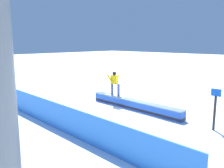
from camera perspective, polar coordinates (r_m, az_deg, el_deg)
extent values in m
plane|color=white|center=(13.15, 5.28, -6.05)|extent=(120.00, 120.00, 0.00)
cube|color=blue|center=(13.08, 5.30, -5.02)|extent=(5.92, 0.59, 0.49)
cube|color=black|center=(13.12, 5.29, -5.54)|extent=(5.93, 0.60, 0.12)
cube|color=#839A9D|center=(13.02, 5.32, -3.90)|extent=(5.92, 0.65, 0.04)
cube|color=silver|center=(13.96, 0.79, -2.78)|extent=(1.47, 0.47, 0.01)
cylinder|color=#3F548E|center=(14.02, 0.04, -1.27)|extent=(0.16, 0.16, 0.69)
cylinder|color=#3F548E|center=(13.76, 1.57, -1.48)|extent=(0.16, 0.16, 0.69)
cube|color=yellow|center=(13.82, 0.56, 1.08)|extent=(0.43, 0.30, 0.50)
sphere|color=black|center=(13.77, 0.56, 2.56)|extent=(0.22, 0.22, 0.22)
cylinder|color=yellow|center=(13.79, -0.45, 1.16)|extent=(0.44, 0.15, 0.47)
cylinder|color=yellow|center=(13.90, 1.29, 1.23)|extent=(0.26, 0.13, 0.55)
cube|color=#327FE0|center=(10.00, -11.57, -8.05)|extent=(11.92, 0.33, 1.13)
cylinder|color=#262628|center=(10.80, 23.26, -6.43)|extent=(0.10, 0.10, 1.45)
cube|color=blue|center=(10.60, 23.59, -1.88)|extent=(0.40, 0.04, 0.30)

